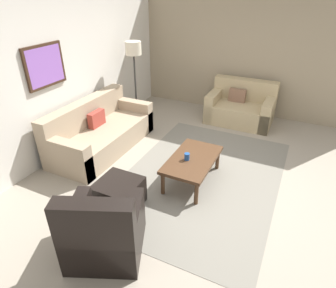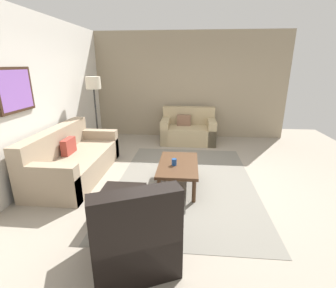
# 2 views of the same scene
# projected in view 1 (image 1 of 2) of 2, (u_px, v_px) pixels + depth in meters

# --- Properties ---
(ground_plane) EXTENTS (8.00, 8.00, 0.00)m
(ground_plane) POSITION_uv_depth(u_px,v_px,m) (202.00, 177.00, 4.63)
(ground_plane) COLOR gray
(rear_partition) EXTENTS (6.00, 0.12, 2.80)m
(rear_partition) POSITION_uv_depth(u_px,v_px,m) (63.00, 71.00, 4.93)
(rear_partition) COLOR silver
(rear_partition) RESTS_ON ground_plane
(stone_feature_panel) EXTENTS (0.12, 5.20, 2.80)m
(stone_feature_panel) POSITION_uv_depth(u_px,v_px,m) (253.00, 52.00, 6.30)
(stone_feature_panel) COLOR gray
(stone_feature_panel) RESTS_ON ground_plane
(area_rug) EXTENTS (3.41, 2.32, 0.01)m
(area_rug) POSITION_uv_depth(u_px,v_px,m) (202.00, 177.00, 4.63)
(area_rug) COLOR slate
(area_rug) RESTS_ON ground_plane
(couch_main) EXTENTS (2.12, 0.94, 0.88)m
(couch_main) POSITION_uv_depth(u_px,v_px,m) (99.00, 133.00, 5.35)
(couch_main) COLOR gray
(couch_main) RESTS_ON ground_plane
(couch_loveseat) EXTENTS (0.91, 1.38, 0.88)m
(couch_loveseat) POSITION_uv_depth(u_px,v_px,m) (241.00, 108.00, 6.39)
(couch_loveseat) COLOR tan
(couch_loveseat) RESTS_ON ground_plane
(armchair_leather) EXTENTS (1.05, 1.05, 0.95)m
(armchair_leather) POSITION_uv_depth(u_px,v_px,m) (104.00, 235.00, 3.18)
(armchair_leather) COLOR black
(armchair_leather) RESTS_ON ground_plane
(ottoman) EXTENTS (0.56, 0.56, 0.40)m
(ottoman) POSITION_uv_depth(u_px,v_px,m) (119.00, 194.00, 3.95)
(ottoman) COLOR black
(ottoman) RESTS_ON ground_plane
(coffee_table) EXTENTS (1.10, 0.64, 0.41)m
(coffee_table) POSITION_uv_depth(u_px,v_px,m) (192.00, 161.00, 4.39)
(coffee_table) COLOR #472D1C
(coffee_table) RESTS_ON ground_plane
(cup) EXTENTS (0.08, 0.08, 0.11)m
(cup) POSITION_uv_depth(u_px,v_px,m) (187.00, 157.00, 4.30)
(cup) COLOR #1E478C
(cup) RESTS_ON coffee_table
(lamp_standing) EXTENTS (0.32, 0.32, 1.71)m
(lamp_standing) POSITION_uv_depth(u_px,v_px,m) (134.00, 57.00, 5.84)
(lamp_standing) COLOR black
(lamp_standing) RESTS_ON ground_plane
(framed_artwork) EXTENTS (0.74, 0.04, 0.65)m
(framed_artwork) POSITION_uv_depth(u_px,v_px,m) (45.00, 66.00, 4.46)
(framed_artwork) COLOR #382316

